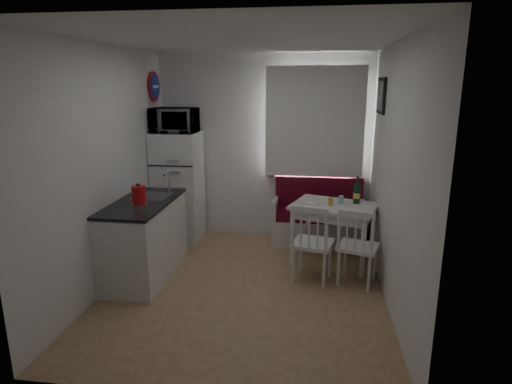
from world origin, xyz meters
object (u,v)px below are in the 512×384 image
(dining_table, at_px, (334,211))
(chair_right, at_px, (359,240))
(kitchen_counter, at_px, (145,238))
(wine_bottle, at_px, (357,190))
(fridge, at_px, (179,187))
(bench, at_px, (318,222))
(chair_left, at_px, (313,236))
(kettle, at_px, (139,195))
(microwave, at_px, (174,120))

(dining_table, bearing_deg, chair_right, -51.45)
(kitchen_counter, height_order, wine_bottle, kitchen_counter)
(dining_table, xyz_separation_m, fridge, (-2.16, 0.53, 0.11))
(kitchen_counter, distance_m, chair_right, 2.43)
(bench, relative_size, fridge, 0.83)
(bench, bearing_deg, chair_left, -92.79)
(chair_right, height_order, kettle, kettle)
(chair_right, xyz_separation_m, microwave, (-2.41, 1.14, 1.16))
(kitchen_counter, distance_m, fridge, 1.28)
(chair_left, height_order, fridge, fridge)
(chair_left, bearing_deg, fridge, 161.03)
(bench, height_order, fridge, fridge)
(kettle, bearing_deg, dining_table, 22.94)
(dining_table, xyz_separation_m, wine_bottle, (0.27, 0.10, 0.26))
(kettle, bearing_deg, bench, 38.49)
(chair_left, height_order, kettle, kettle)
(dining_table, xyz_separation_m, kettle, (-2.13, -0.90, 0.36))
(bench, relative_size, dining_table, 1.11)
(wine_bottle, bearing_deg, chair_right, -91.68)
(chair_left, bearing_deg, dining_table, 82.54)
(kitchen_counter, bearing_deg, chair_right, 1.17)
(kettle, height_order, wine_bottle, kettle)
(kitchen_counter, bearing_deg, microwave, 89.06)
(fridge, height_order, microwave, microwave)
(wine_bottle, bearing_deg, chair_left, -124.34)
(chair_left, relative_size, microwave, 0.85)
(chair_left, relative_size, wine_bottle, 1.49)
(bench, bearing_deg, dining_table, -73.85)
(kitchen_counter, height_order, microwave, microwave)
(bench, bearing_deg, microwave, -175.37)
(fridge, relative_size, kettle, 6.35)
(microwave, bearing_deg, kitchen_counter, -90.94)
(fridge, xyz_separation_m, microwave, (0.00, -0.05, 0.94))
(kitchen_counter, bearing_deg, fridge, 89.10)
(dining_table, bearing_deg, wine_bottle, 38.00)
(chair_right, distance_m, kettle, 2.44)
(kettle, distance_m, wine_bottle, 2.60)
(bench, xyz_separation_m, kettle, (-1.94, -1.54, 0.72))
(bench, height_order, kettle, kettle)
(chair_right, height_order, microwave, microwave)
(chair_right, bearing_deg, chair_left, -162.29)
(fridge, relative_size, wine_bottle, 4.49)
(dining_table, relative_size, fridge, 0.75)
(fridge, distance_m, kettle, 1.46)
(kitchen_counter, xyz_separation_m, bench, (1.99, 1.35, -0.15))
(microwave, height_order, wine_bottle, microwave)
(dining_table, height_order, chair_right, chair_right)
(bench, bearing_deg, kitchen_counter, -145.78)
(fridge, bearing_deg, chair_right, -26.39)
(kitchen_counter, relative_size, kettle, 5.43)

